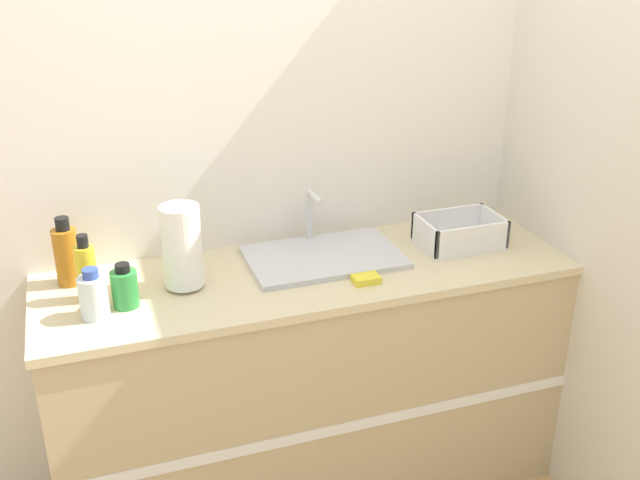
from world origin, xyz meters
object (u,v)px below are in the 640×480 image
Objects in this scene: dish_rack at (459,235)px; bottle_amber at (67,255)px; bottle_clear at (93,296)px; bottle_green at (125,288)px; bottle_yellow at (87,271)px; sink at (323,255)px; paper_towel_roll at (182,247)px.

bottle_amber is (-1.38, 0.15, 0.06)m from dish_rack.
dish_rack is 1.26× the size of bottle_amber.
bottle_clear reaches higher than bottle_green.
bottle_green is at bearing -176.71° from dish_rack.
bottle_yellow is at bearing -68.48° from bottle_amber.
bottle_clear is at bearing -76.04° from bottle_amber.
dish_rack is at bearing -6.13° from sink.
paper_towel_roll is 0.32m from bottle_clear.
bottle_clear is at bearing -85.32° from bottle_yellow.
bottle_clear is at bearing -158.39° from bottle_green.
paper_towel_roll is 1.21× the size of bottle_amber.
bottle_green is 0.28m from bottle_amber.
dish_rack is at bearing 4.70° from bottle_clear.
paper_towel_roll is at bearing -179.95° from dish_rack.
bottle_amber reaches higher than bottle_clear.
bottle_clear is 0.27m from bottle_amber.
bottle_clear is 0.10m from bottle_green.
dish_rack is 1.32m from bottle_yellow.
bottle_yellow is at bearing 141.68° from bottle_green.
sink is at bearing 173.87° from dish_rack.
bottle_yellow reaches higher than dish_rack.
dish_rack is 1.84× the size of bottle_clear.
paper_towel_roll reaches higher than bottle_yellow.
paper_towel_roll is 1.28× the size of bottle_yellow.
bottle_yellow is 1.54× the size of bottle_green.
bottle_green is 0.62× the size of bottle_amber.
bottle_amber is at bearing 125.81° from bottle_green.
dish_rack is 1.22m from bottle_green.
paper_towel_roll reaches higher than sink.
bottle_yellow is 0.14m from bottle_green.
bottle_green is (0.11, -0.08, -0.03)m from bottle_yellow.
bottle_green is (-1.22, -0.07, 0.02)m from dish_rack.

